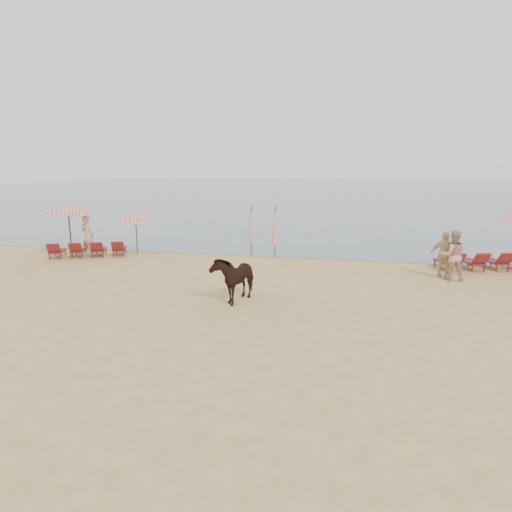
{
  "coord_description": "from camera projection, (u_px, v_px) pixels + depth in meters",
  "views": [
    {
      "loc": [
        3.09,
        -9.62,
        4.21
      ],
      "look_at": [
        0.0,
        5.0,
        1.1
      ],
      "focal_mm": 30.0,
      "sensor_mm": 36.0,
      "label": 1
    }
  ],
  "objects": [
    {
      "name": "umbrella_open_left_a",
      "position": [
        68.0,
        208.0,
        19.86
      ],
      "size": [
        2.28,
        2.28,
        2.59
      ],
      "rotation": [
        0.0,
        0.0,
        -0.06
      ],
      "color": "black",
      "rests_on": "ground"
    },
    {
      "name": "umbrella_open_left_b",
      "position": [
        135.0,
        216.0,
        20.82
      ],
      "size": [
        1.69,
        1.73,
        2.16
      ],
      "rotation": [
        0.0,
        0.0,
        -0.32
      ],
      "color": "black",
      "rests_on": "ground"
    },
    {
      "name": "sea",
      "position": [
        332.0,
        188.0,
        87.33
      ],
      "size": [
        160.0,
        140.0,
        0.06
      ],
      "primitive_type": "cube",
      "color": "#51606B",
      "rests_on": "ground"
    },
    {
      "name": "beachgoer_left",
      "position": [
        88.0,
        236.0,
        20.57
      ],
      "size": [
        0.83,
        0.67,
        1.96
      ],
      "primitive_type": "imported",
      "rotation": [
        0.0,
        0.0,
        2.83
      ],
      "color": "#DBA888",
      "rests_on": "ground"
    },
    {
      "name": "lounger_cluster_left",
      "position": [
        88.0,
        249.0,
        20.36
      ],
      "size": [
        3.68,
        2.67,
        0.54
      ],
      "rotation": [
        0.0,
        0.0,
        0.41
      ],
      "color": "maroon",
      "rests_on": "ground"
    },
    {
      "name": "umbrella_closed_right",
      "position": [
        251.0,
        224.0,
        20.86
      ],
      "size": [
        0.29,
        0.29,
        2.39
      ],
      "rotation": [
        0.0,
        0.0,
        -0.38
      ],
      "color": "black",
      "rests_on": "ground"
    },
    {
      "name": "beachgoer_right_b",
      "position": [
        445.0,
        254.0,
        16.53
      ],
      "size": [
        1.14,
        0.82,
        1.8
      ],
      "primitive_type": "imported",
      "rotation": [
        0.0,
        0.0,
        2.74
      ],
      "color": "#D8B187",
      "rests_on": "ground"
    },
    {
      "name": "lounger_cluster_right",
      "position": [
        486.0,
        261.0,
        17.72
      ],
      "size": [
        3.94,
        2.49,
        0.58
      ],
      "rotation": [
        0.0,
        0.0,
        0.27
      ],
      "color": "maroon",
      "rests_on": "ground"
    },
    {
      "name": "ground",
      "position": [
        215.0,
        339.0,
        10.7
      ],
      "size": [
        120.0,
        120.0,
        0.0
      ],
      "primitive_type": "plane",
      "color": "tan",
      "rests_on": "ground"
    },
    {
      "name": "cow",
      "position": [
        234.0,
        277.0,
        13.68
      ],
      "size": [
        1.25,
        1.94,
        1.52
      ],
      "primitive_type": "imported",
      "rotation": [
        0.0,
        0.0,
        -0.26
      ],
      "color": "black",
      "rests_on": "ground"
    },
    {
      "name": "beachgoer_right_a",
      "position": [
        453.0,
        255.0,
        16.12
      ],
      "size": [
        0.97,
        0.78,
        1.91
      ],
      "primitive_type": "imported",
      "rotation": [
        0.0,
        0.0,
        3.2
      ],
      "color": "tan",
      "rests_on": "ground"
    },
    {
      "name": "umbrella_closed_left",
      "position": [
        275.0,
        226.0,
        20.04
      ],
      "size": [
        0.3,
        0.3,
        2.43
      ],
      "rotation": [
        0.0,
        0.0,
        0.38
      ],
      "color": "black",
      "rests_on": "ground"
    }
  ]
}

